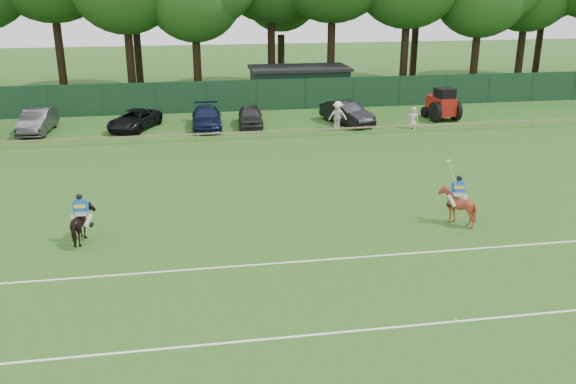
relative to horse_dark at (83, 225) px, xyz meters
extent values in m
plane|color=#1E4C14|center=(8.03, -2.27, -0.74)|extent=(160.00, 160.00, 0.00)
imported|color=black|center=(0.00, 0.00, 0.00)|extent=(0.92, 1.80, 1.48)
imported|color=maroon|center=(15.73, -0.61, 0.07)|extent=(1.44, 1.58, 1.62)
imported|color=#2C2B2E|center=(-5.84, 19.79, 0.08)|extent=(2.02, 5.06, 1.64)
imported|color=black|center=(0.70, 19.77, -0.06)|extent=(4.08, 5.40, 1.36)
imported|color=#12193A|center=(5.76, 19.39, 0.00)|extent=(2.21, 5.16, 1.48)
imported|color=#2C2C2F|center=(8.90, 19.41, -0.01)|extent=(2.05, 4.42, 1.47)
imported|color=black|center=(15.98, 19.00, 0.07)|extent=(3.35, 5.20, 1.62)
imported|color=white|center=(14.91, 17.47, 0.25)|extent=(1.37, 0.90, 1.98)
imported|color=beige|center=(14.72, 17.12, 0.12)|extent=(1.08, 0.66, 1.72)
imported|color=beige|center=(20.27, 16.80, 0.03)|extent=(0.89, 0.81, 1.53)
cube|color=silver|center=(0.00, 0.00, 0.52)|extent=(0.38, 0.29, 0.18)
cube|color=blue|center=(0.00, 0.00, 0.84)|extent=(0.42, 0.33, 0.51)
cube|color=yellow|center=(0.00, 0.00, 0.82)|extent=(0.45, 0.32, 0.18)
sphere|color=black|center=(0.00, 0.00, 1.21)|extent=(0.25, 0.25, 0.25)
cylinder|color=silver|center=(0.26, -0.07, 0.22)|extent=(0.42, 0.33, 0.59)
cylinder|color=silver|center=(-0.26, -0.03, 0.22)|extent=(0.42, 0.36, 0.59)
cube|color=silver|center=(15.73, -0.61, 0.64)|extent=(0.38, 0.29, 0.18)
cube|color=blue|center=(15.73, -0.61, 0.96)|extent=(0.43, 0.34, 0.51)
cube|color=yellow|center=(15.73, -0.61, 0.94)|extent=(0.45, 0.32, 0.18)
sphere|color=black|center=(15.73, -0.61, 1.33)|extent=(0.25, 0.25, 0.25)
cylinder|color=silver|center=(15.99, -0.68, 0.34)|extent=(0.42, 0.32, 0.59)
cylinder|color=silver|center=(15.47, -0.63, 0.34)|extent=(0.42, 0.36, 0.59)
cylinder|color=tan|center=(15.44, -0.53, 1.51)|extent=(0.23, 0.60, 1.17)
sphere|color=silver|center=(12.34, -8.26, -0.69)|extent=(0.09, 0.09, 0.09)
cube|color=silver|center=(8.03, -8.27, -0.73)|extent=(60.00, 0.10, 0.01)
cube|color=silver|center=(8.03, -3.27, -0.73)|extent=(60.00, 0.10, 0.01)
cube|color=#997F5B|center=(8.03, 15.73, -0.29)|extent=(62.00, 0.08, 0.08)
cube|color=#14351E|center=(8.03, 24.73, 0.51)|extent=(92.00, 0.04, 2.50)
cube|color=#14331E|center=(14.03, 27.73, 0.66)|extent=(8.00, 4.00, 2.80)
cube|color=black|center=(14.03, 27.73, 2.18)|extent=(8.40, 4.40, 0.24)
cube|color=maroon|center=(23.35, 19.23, 0.32)|extent=(1.59, 2.56, 1.31)
cube|color=black|center=(23.40, 18.83, 1.23)|extent=(1.36, 1.45, 0.91)
cylinder|color=black|center=(22.58, 18.43, 0.02)|extent=(0.48, 1.54, 1.51)
cylinder|color=black|center=(24.29, 18.63, 0.02)|extent=(0.48, 1.54, 1.51)
cylinder|color=black|center=(22.48, 20.14, -0.33)|extent=(0.40, 0.84, 0.81)
cylinder|color=black|center=(23.99, 20.32, -0.33)|extent=(0.40, 0.84, 0.81)
camera|label=1|loc=(4.42, -23.77, 9.39)|focal=38.00mm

